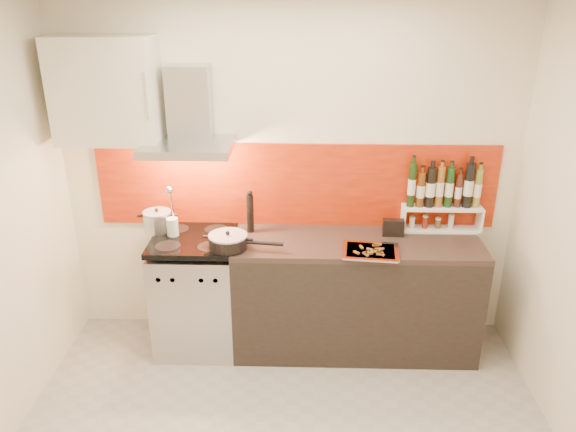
{
  "coord_description": "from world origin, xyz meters",
  "views": [
    {
      "loc": [
        0.1,
        -2.6,
        2.63
      ],
      "look_at": [
        0.0,
        0.95,
        1.15
      ],
      "focal_mm": 35.0,
      "sensor_mm": 36.0,
      "label": 1
    }
  ],
  "objects_px": {
    "stock_pot": "(158,221)",
    "pepper_mill": "(250,212)",
    "counter": "(355,295)",
    "saute_pan": "(229,241)",
    "range_stove": "(197,293)",
    "baking_tray": "(371,251)"
  },
  "relations": [
    {
      "from": "counter",
      "to": "range_stove",
      "type": "bearing_deg",
      "value": -179.77
    },
    {
      "from": "counter",
      "to": "saute_pan",
      "type": "xyz_separation_m",
      "value": [
        -0.91,
        -0.16,
        0.51
      ]
    },
    {
      "from": "range_stove",
      "to": "counter",
      "type": "xyz_separation_m",
      "value": [
        1.2,
        0.0,
        0.01
      ]
    },
    {
      "from": "pepper_mill",
      "to": "baking_tray",
      "type": "distance_m",
      "value": 0.94
    },
    {
      "from": "baking_tray",
      "to": "range_stove",
      "type": "bearing_deg",
      "value": 171.09
    },
    {
      "from": "stock_pot",
      "to": "saute_pan",
      "type": "distance_m",
      "value": 0.63
    },
    {
      "from": "counter",
      "to": "pepper_mill",
      "type": "distance_m",
      "value": 1.01
    },
    {
      "from": "stock_pot",
      "to": "pepper_mill",
      "type": "bearing_deg",
      "value": 2.11
    },
    {
      "from": "counter",
      "to": "stock_pot",
      "type": "xyz_separation_m",
      "value": [
        -1.48,
        0.11,
        0.54
      ]
    },
    {
      "from": "counter",
      "to": "saute_pan",
      "type": "distance_m",
      "value": 1.06
    },
    {
      "from": "stock_pot",
      "to": "pepper_mill",
      "type": "xyz_separation_m",
      "value": [
        0.69,
        0.03,
        0.07
      ]
    },
    {
      "from": "range_stove",
      "to": "stock_pot",
      "type": "height_order",
      "value": "stock_pot"
    },
    {
      "from": "counter",
      "to": "baking_tray",
      "type": "distance_m",
      "value": 0.51
    },
    {
      "from": "range_stove",
      "to": "stock_pot",
      "type": "relative_size",
      "value": 4.32
    },
    {
      "from": "range_stove",
      "to": "saute_pan",
      "type": "height_order",
      "value": "saute_pan"
    },
    {
      "from": "range_stove",
      "to": "pepper_mill",
      "type": "height_order",
      "value": "pepper_mill"
    },
    {
      "from": "counter",
      "to": "pepper_mill",
      "type": "bearing_deg",
      "value": 170.13
    },
    {
      "from": "range_stove",
      "to": "baking_tray",
      "type": "bearing_deg",
      "value": -8.91
    },
    {
      "from": "range_stove",
      "to": "stock_pot",
      "type": "distance_m",
      "value": 0.63
    },
    {
      "from": "baking_tray",
      "to": "counter",
      "type": "bearing_deg",
      "value": 109.56
    },
    {
      "from": "stock_pot",
      "to": "pepper_mill",
      "type": "distance_m",
      "value": 0.69
    },
    {
      "from": "stock_pot",
      "to": "baking_tray",
      "type": "bearing_deg",
      "value": -11.51
    }
  ]
}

